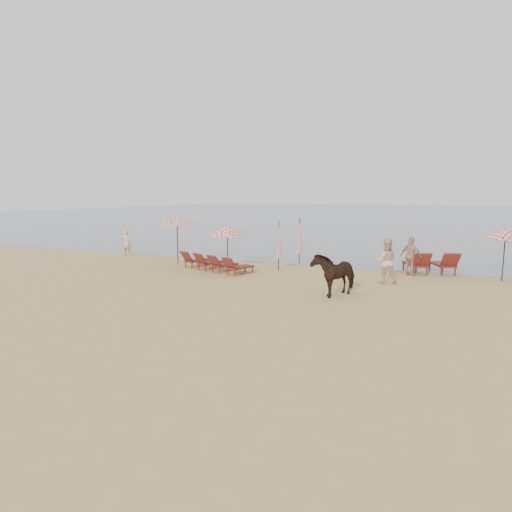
{
  "coord_description": "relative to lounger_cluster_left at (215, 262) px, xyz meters",
  "views": [
    {
      "loc": [
        6.4,
        -10.02,
        3.42
      ],
      "look_at": [
        0.0,
        5.0,
        1.1
      ],
      "focal_mm": 30.0,
      "sensor_mm": 36.0,
      "label": 1
    }
  ],
  "objects": [
    {
      "name": "cow",
      "position": [
        6.09,
        -2.55,
        0.36
      ],
      "size": [
        1.46,
        1.94,
        1.49
      ],
      "primitive_type": "imported",
      "rotation": [
        0.0,
        0.0,
        -0.43
      ],
      "color": "black",
      "rests_on": "ground"
    },
    {
      "name": "umbrella_open_right",
      "position": [
        11.79,
        2.41,
        1.53
      ],
      "size": [
        1.74,
        1.74,
        2.13
      ],
      "rotation": [
        0.0,
        0.0,
        0.18
      ],
      "color": "black",
      "rests_on": "ground"
    },
    {
      "name": "umbrella_closed_left",
      "position": [
        2.63,
        1.29,
        1.01
      ],
      "size": [
        0.28,
        0.28,
        2.27
      ],
      "rotation": [
        0.0,
        0.0,
        -0.23
      ],
      "color": "black",
      "rests_on": "ground"
    },
    {
      "name": "lounger_cluster_left",
      "position": [
        0.0,
        0.0,
        0.0
      ],
      "size": [
        3.77,
        2.57,
        0.55
      ],
      "rotation": [
        0.0,
        0.0,
        -0.34
      ],
      "color": "maroon",
      "rests_on": "ground"
    },
    {
      "name": "umbrella_closed_right",
      "position": [
        3.03,
        3.22,
        1.04
      ],
      "size": [
        0.28,
        0.28,
        2.32
      ],
      "rotation": [
        0.0,
        0.0,
        -0.01
      ],
      "color": "black",
      "rests_on": "ground"
    },
    {
      "name": "ground",
      "position": [
        2.89,
        -6.97,
        -0.38
      ],
      "size": [
        120.0,
        120.0,
        0.0
      ],
      "primitive_type": "plane",
      "color": "tan",
      "rests_on": "ground"
    },
    {
      "name": "umbrella_open_left_b",
      "position": [
        0.47,
        0.4,
        1.47
      ],
      "size": [
        1.68,
        1.71,
        2.14
      ],
      "rotation": [
        0.0,
        0.0,
        0.35
      ],
      "color": "black",
      "rests_on": "ground"
    },
    {
      "name": "umbrella_open_left_a",
      "position": [
        -2.63,
        0.99,
        1.82
      ],
      "size": [
        2.15,
        2.15,
        2.45
      ],
      "rotation": [
        0.0,
        0.0,
        -0.07
      ],
      "color": "black",
      "rests_on": "ground"
    },
    {
      "name": "lounger_cluster_right",
      "position": [
        9.1,
        3.05,
        0.09
      ],
      "size": [
        2.44,
        2.4,
        0.68
      ],
      "rotation": [
        0.0,
        0.0,
        0.37
      ],
      "color": "maroon",
      "rests_on": "ground"
    },
    {
      "name": "sea",
      "position": [
        2.89,
        73.03,
        -0.38
      ],
      "size": [
        160.0,
        140.0,
        0.06
      ],
      "primitive_type": "cube",
      "color": "#51606B",
      "rests_on": "ground"
    },
    {
      "name": "beachgoer_right_a",
      "position": [
        7.51,
        0.16,
        0.5
      ],
      "size": [
        0.97,
        0.82,
        1.77
      ],
      "primitive_type": "imported",
      "rotation": [
        0.0,
        0.0,
        3.33
      ],
      "color": "#DCB089",
      "rests_on": "ground"
    },
    {
      "name": "beachgoer_left",
      "position": [
        -6.97,
        2.36,
        0.36
      ],
      "size": [
        0.62,
        0.48,
        1.49
      ],
      "primitive_type": "imported",
      "rotation": [
        0.0,
        0.0,
        3.4
      ],
      "color": "#DAA488",
      "rests_on": "ground"
    },
    {
      "name": "beachgoer_right_b",
      "position": [
        8.31,
        2.25,
        0.46
      ],
      "size": [
        1.06,
        0.82,
        1.68
      ],
      "primitive_type": "imported",
      "rotation": [
        0.0,
        0.0,
        2.66
      ],
      "color": "tan",
      "rests_on": "ground"
    }
  ]
}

